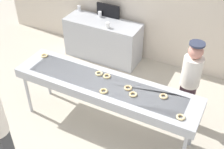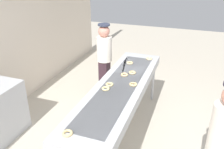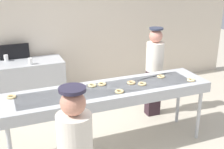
% 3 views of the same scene
% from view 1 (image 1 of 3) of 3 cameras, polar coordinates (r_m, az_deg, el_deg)
% --- Properties ---
extents(ground_plane, '(16.00, 16.00, 0.00)m').
position_cam_1_polar(ground_plane, '(5.13, -1.25, -10.17)').
color(ground_plane, beige).
extents(fryer_conveyor, '(2.99, 0.72, 0.97)m').
position_cam_1_polar(fryer_conveyor, '(4.52, -1.40, -2.48)').
color(fryer_conveyor, '#B7BABF').
rests_on(fryer_conveyor, ground).
extents(plain_donut_0, '(0.15, 0.15, 0.03)m').
position_cam_1_polar(plain_donut_0, '(4.01, 13.35, -8.16)').
color(plain_donut_0, beige).
rests_on(plain_donut_0, fryer_conveyor).
extents(plain_donut_1, '(0.15, 0.15, 0.03)m').
position_cam_1_polar(plain_donut_1, '(4.58, -1.02, -0.33)').
color(plain_donut_1, '#ECCC87').
rests_on(plain_donut_1, fryer_conveyor).
extents(plain_donut_2, '(0.17, 0.17, 0.03)m').
position_cam_1_polar(plain_donut_2, '(4.28, 10.10, -4.23)').
color(plain_donut_2, '#E9C98A').
rests_on(plain_donut_2, fryer_conveyor).
extents(plain_donut_3, '(0.15, 0.15, 0.03)m').
position_cam_1_polar(plain_donut_3, '(4.36, 3.17, -2.64)').
color(plain_donut_3, '#F1C685').
rests_on(plain_donut_3, fryer_conveyor).
extents(plain_donut_4, '(0.14, 0.14, 0.03)m').
position_cam_1_polar(plain_donut_4, '(4.64, -2.58, 0.21)').
color(plain_donut_4, beige).
rests_on(plain_donut_4, fryer_conveyor).
extents(plain_donut_5, '(0.14, 0.14, 0.03)m').
position_cam_1_polar(plain_donut_5, '(5.20, -13.17, 3.65)').
color(plain_donut_5, '#F1CF88').
rests_on(plain_donut_5, fryer_conveyor).
extents(plain_donut_6, '(0.12, 0.12, 0.03)m').
position_cam_1_polar(plain_donut_6, '(4.25, 4.16, -3.92)').
color(plain_donut_6, '#EDCC89').
rests_on(plain_donut_6, fryer_conveyor).
extents(plain_donut_7, '(0.16, 0.16, 0.03)m').
position_cam_1_polar(plain_donut_7, '(4.30, -1.65, -3.27)').
color(plain_donut_7, '#E9C982').
rests_on(plain_donut_7, fryer_conveyor).
extents(worker_baker, '(0.31, 0.31, 1.62)m').
position_cam_1_polar(worker_baker, '(4.76, 15.00, -1.43)').
color(worker_baker, '#342129').
rests_on(worker_baker, ground).
extents(prep_counter, '(1.70, 0.63, 0.91)m').
position_cam_1_polar(prep_counter, '(6.59, -1.79, 6.84)').
color(prep_counter, '#B7BABF').
rests_on(prep_counter, ground).
extents(paper_cup_0, '(0.08, 0.08, 0.12)m').
position_cam_1_polar(paper_cup_0, '(6.57, -2.40, 11.78)').
color(paper_cup_0, white).
rests_on(paper_cup_0, prep_counter).
extents(paper_cup_1, '(0.08, 0.08, 0.12)m').
position_cam_1_polar(paper_cup_1, '(6.90, -6.46, 12.86)').
color(paper_cup_1, white).
rests_on(paper_cup_1, prep_counter).
extents(paper_cup_2, '(0.08, 0.08, 0.12)m').
position_cam_1_polar(paper_cup_2, '(6.09, -0.87, 9.69)').
color(paper_cup_2, white).
rests_on(paper_cup_2, prep_counter).
extents(menu_display, '(0.55, 0.04, 0.29)m').
position_cam_1_polar(menu_display, '(6.52, -0.76, 12.45)').
color(menu_display, black).
rests_on(menu_display, prep_counter).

